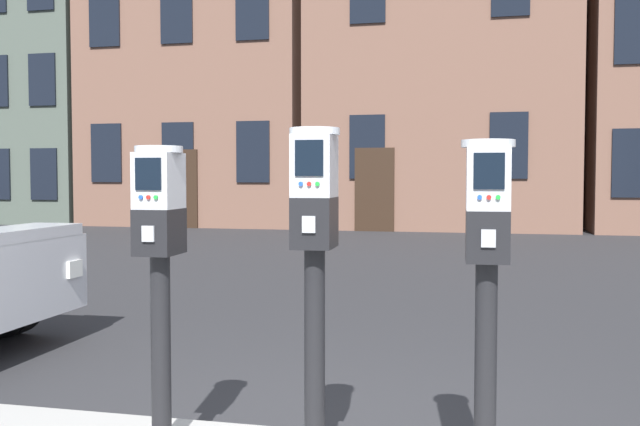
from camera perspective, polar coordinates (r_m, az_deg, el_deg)
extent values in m
cylinder|color=black|center=(3.47, -12.29, -10.51)|extent=(0.09, 0.09, 0.89)
cube|color=black|center=(3.39, -12.39, -1.43)|extent=(0.18, 0.25, 0.21)
cube|color=#A5A8AD|center=(3.28, -13.24, -1.58)|extent=(0.06, 0.01, 0.07)
cube|color=#B7BABF|center=(3.38, -12.43, 2.46)|extent=(0.18, 0.24, 0.25)
cube|color=black|center=(3.27, -13.24, 2.98)|extent=(0.12, 0.01, 0.14)
cylinder|color=blue|center=(3.29, -13.79, 1.20)|extent=(0.02, 0.01, 0.02)
cylinder|color=red|center=(3.27, -13.23, 1.20)|extent=(0.02, 0.01, 0.02)
cylinder|color=green|center=(3.26, -12.67, 1.20)|extent=(0.02, 0.01, 0.02)
cylinder|color=#B7BABF|center=(3.38, -12.45, 4.86)|extent=(0.23, 0.23, 0.03)
cylinder|color=black|center=(3.23, -0.42, -11.05)|extent=(0.09, 0.09, 0.94)
cube|color=black|center=(3.14, -0.42, -0.75)|extent=(0.18, 0.25, 0.22)
cube|color=#A5A8AD|center=(3.02, -0.88, -0.90)|extent=(0.06, 0.01, 0.07)
cube|color=#B7BABF|center=(3.13, -0.43, 3.67)|extent=(0.18, 0.24, 0.27)
cube|color=black|center=(3.02, -0.85, 4.31)|extent=(0.12, 0.01, 0.15)
cylinder|color=blue|center=(3.02, -1.51, 2.29)|extent=(0.02, 0.01, 0.02)
cylinder|color=red|center=(3.02, -0.86, 2.29)|extent=(0.02, 0.01, 0.02)
cylinder|color=green|center=(3.01, -0.21, 2.29)|extent=(0.02, 0.01, 0.02)
cylinder|color=#B7BABF|center=(3.14, -0.43, 6.37)|extent=(0.23, 0.23, 0.03)
cylinder|color=black|center=(3.15, 12.77, -11.86)|extent=(0.09, 0.09, 0.90)
cube|color=black|center=(3.05, 12.89, -1.74)|extent=(0.18, 0.25, 0.21)
cube|color=#A5A8AD|center=(2.93, 12.99, -1.94)|extent=(0.06, 0.01, 0.07)
cube|color=#B7BABF|center=(3.04, 12.94, 2.61)|extent=(0.18, 0.24, 0.26)
cube|color=black|center=(2.93, 13.04, 3.20)|extent=(0.12, 0.01, 0.14)
cylinder|color=blue|center=(2.92, 12.33, 1.21)|extent=(0.02, 0.01, 0.02)
cylinder|color=red|center=(2.92, 13.02, 1.20)|extent=(0.02, 0.01, 0.02)
cylinder|color=green|center=(2.93, 13.70, 1.20)|extent=(0.02, 0.01, 0.02)
cylinder|color=#B7BABF|center=(3.05, 12.97, 5.29)|extent=(0.23, 0.23, 0.03)
cube|color=white|center=(6.40, -18.60, -4.14)|extent=(0.05, 0.20, 0.14)
cylinder|color=black|center=(6.95, -23.20, -6.18)|extent=(0.65, 0.24, 0.64)
cube|color=#4C564C|center=(26.20, -20.98, 11.21)|extent=(6.03, 6.42, 10.53)
cube|color=black|center=(21.96, -20.71, 2.86)|extent=(0.83, 0.06, 1.45)
cube|color=black|center=(22.12, -20.83, 9.69)|extent=(0.83, 0.06, 1.45)
cube|color=brown|center=(22.83, -8.22, 13.29)|extent=(6.34, 5.34, 11.05)
cube|color=black|center=(20.94, -16.30, 4.51)|extent=(0.90, 0.06, 1.60)
cube|color=black|center=(19.98, -11.02, 4.66)|extent=(0.90, 0.06, 1.60)
cube|color=black|center=(19.20, -5.25, 4.78)|extent=(0.90, 0.06, 1.60)
cube|color=black|center=(21.37, -16.45, 14.43)|extent=(0.90, 0.06, 1.60)
cube|color=black|center=(20.43, -11.12, 15.04)|extent=(0.90, 0.06, 1.60)
cube|color=black|center=(19.67, -5.30, 15.56)|extent=(0.90, 0.06, 1.60)
cube|color=black|center=(19.95, -10.85, 1.86)|extent=(1.00, 0.07, 2.10)
cube|color=brown|center=(21.45, 9.72, 14.71)|extent=(6.89, 5.47, 11.60)
cube|color=black|center=(18.46, 3.69, 5.17)|extent=(0.90, 0.06, 1.60)
cube|color=black|center=(18.20, 14.49, 5.12)|extent=(0.90, 0.06, 1.60)
cube|color=black|center=(18.42, 4.26, 1.83)|extent=(1.00, 0.07, 2.10)
cube|color=black|center=(18.44, 23.07, 3.60)|extent=(0.84, 0.06, 1.60)
cube|color=black|center=(18.75, 23.26, 13.04)|extent=(0.84, 0.06, 1.60)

